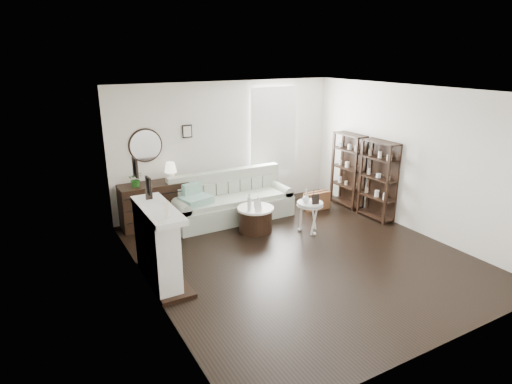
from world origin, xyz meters
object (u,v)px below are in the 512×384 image
sofa (231,203)px  dresser (154,204)px  pedestal_table (310,205)px  drum_table (256,219)px

sofa → dresser: (-1.47, 0.39, 0.11)m
pedestal_table → dresser: bearing=144.3°
dresser → sofa: bearing=-15.0°
dresser → drum_table: (1.58, -1.24, -0.18)m
sofa → pedestal_table: 1.69m
sofa → pedestal_table: bearing=-54.5°
sofa → dresser: size_ratio=1.92×
sofa → drum_table: (0.10, -0.84, -0.07)m
sofa → pedestal_table: sofa is taller
sofa → drum_table: size_ratio=3.58×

